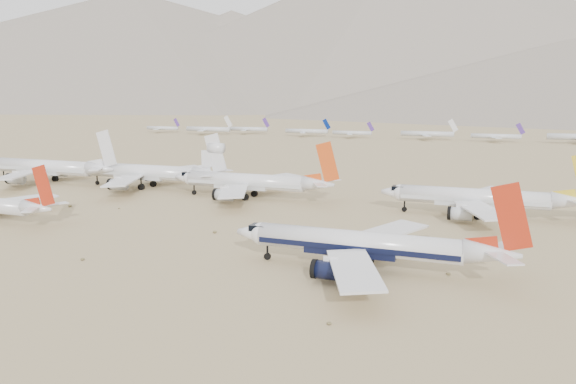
% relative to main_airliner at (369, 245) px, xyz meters
% --- Properties ---
extents(ground, '(7000.00, 7000.00, 0.00)m').
position_rel_main_airliner_xyz_m(ground, '(-10.28, 1.36, -4.99)').
color(ground, '#8D7752').
rests_on(ground, ground).
extents(main_airliner, '(51.45, 50.25, 18.16)m').
position_rel_main_airliner_xyz_m(main_airliner, '(0.00, 0.00, 0.00)').
color(main_airliner, silver).
rests_on(main_airliner, ground).
extents(row2_gold_tail, '(51.74, 50.60, 18.42)m').
position_rel_main_airliner_xyz_m(row2_gold_tail, '(17.44, 57.00, 0.16)').
color(row2_gold_tail, silver).
rests_on(row2_gold_tail, ground).
extents(row2_orange_tail, '(53.09, 51.94, 18.94)m').
position_rel_main_airliner_xyz_m(row2_orange_tail, '(-51.33, 59.86, 0.32)').
color(row2_orange_tail, silver).
rests_on(row2_orange_tail, ground).
extents(row2_white_trijet, '(56.84, 55.55, 20.14)m').
position_rel_main_airliner_xyz_m(row2_white_trijet, '(-92.64, 65.04, 0.84)').
color(row2_white_trijet, silver).
rests_on(row2_white_trijet, ground).
extents(row2_white_twin, '(57.44, 56.20, 20.52)m').
position_rel_main_airliner_xyz_m(row2_white_twin, '(-135.46, 62.20, 0.79)').
color(row2_white_twin, silver).
rests_on(row2_white_twin, ground).
extents(distant_storage_row, '(461.66, 55.23, 15.23)m').
position_rel_main_airliner_xyz_m(distant_storage_row, '(-43.43, 327.93, -0.67)').
color(distant_storage_row, silver).
rests_on(distant_storage_row, ground).
extents(mountain_range, '(7354.00, 3024.00, 470.00)m').
position_rel_main_airliner_xyz_m(mountain_range, '(59.90, 1649.37, 185.32)').
color(mountain_range, slate).
rests_on(mountain_range, ground).
extents(desert_scrub, '(261.14, 121.67, 0.63)m').
position_rel_main_airliner_xyz_m(desert_scrub, '(-9.10, -26.97, -4.70)').
color(desert_scrub, brown).
rests_on(desert_scrub, ground).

